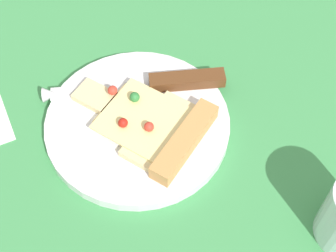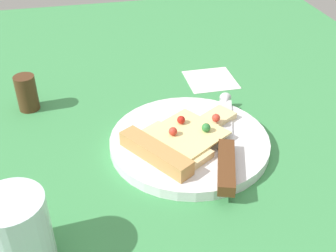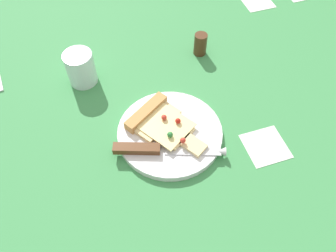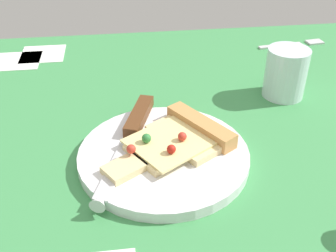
{
  "view_description": "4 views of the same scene",
  "coord_description": "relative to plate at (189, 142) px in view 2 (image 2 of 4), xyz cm",
  "views": [
    {
      "loc": [
        -2.25,
        -25.42,
        54.94
      ],
      "look_at": [
        12.52,
        6.34,
        3.37
      ],
      "focal_mm": 54.92,
      "sensor_mm": 36.0,
      "label": 1
    },
    {
      "loc": [
        58.82,
        -4.59,
        38.45
      ],
      "look_at": [
        9.44,
        6.62,
        3.88
      ],
      "focal_mm": 45.67,
      "sensor_mm": 36.0,
      "label": 2
    },
    {
      "loc": [
        23.4,
        50.56,
        62.46
      ],
      "look_at": [
        10.08,
        9.17,
        2.77
      ],
      "focal_mm": 35.72,
      "sensor_mm": 36.0,
      "label": 3
    },
    {
      "loc": [
        -34.6,
        14.97,
        35.66
      ],
      "look_at": [
        13.38,
        8.7,
        3.33
      ],
      "focal_mm": 43.81,
      "sensor_mm": 36.0,
      "label": 4
    }
  ],
  "objects": [
    {
      "name": "ground_plane",
      "position": [
        -9.83,
        -9.77,
        -2.28
      ],
      "size": [
        118.12,
        118.12,
        3.0
      ],
      "color": "#3D8C4C",
      "rests_on": "ground"
    },
    {
      "name": "plate",
      "position": [
        0.0,
        0.0,
        0.0
      ],
      "size": [
        23.53,
        23.53,
        1.57
      ],
      "primitive_type": "cylinder",
      "color": "silver",
      "rests_on": "ground_plane"
    },
    {
      "name": "pizza_slice",
      "position": [
        1.38,
        -2.13,
        1.59
      ],
      "size": [
        16.0,
        18.85,
        2.59
      ],
      "rotation": [
        0.0,
        0.0,
        0.57
      ],
      "color": "beige",
      "rests_on": "plate"
    },
    {
      "name": "knife",
      "position": [
        4.02,
        4.22,
        1.39
      ],
      "size": [
        23.38,
        9.78,
        2.45
      ],
      "rotation": [
        0.0,
        0.0,
        1.24
      ],
      "color": "silver",
      "rests_on": "plate"
    },
    {
      "name": "drinking_glass",
      "position": [
        15.7,
        -23.0,
        3.53
      ],
      "size": [
        7.12,
        7.12,
        8.63
      ],
      "primitive_type": "cylinder",
      "color": "silver",
      "rests_on": "ground_plane"
    },
    {
      "name": "pepper_shaker",
      "position": [
        -16.28,
        -23.63,
        2.26
      ],
      "size": [
        3.43,
        3.43,
        6.1
      ],
      "primitive_type": "cylinder",
      "color": "#4C2D19",
      "rests_on": "ground_plane"
    }
  ]
}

